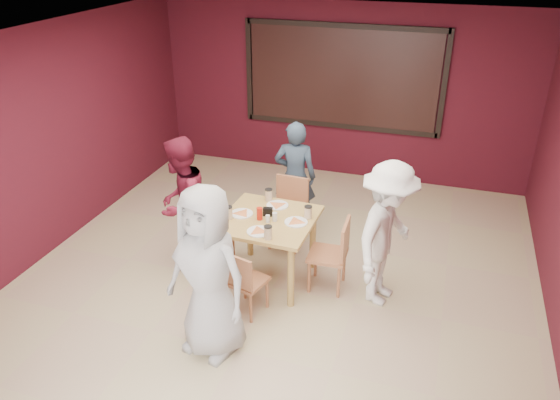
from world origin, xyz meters
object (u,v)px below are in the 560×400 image
(diner_back, at_px, (295,177))
(diner_front, at_px, (208,273))
(chair_right, at_px, (334,251))
(chair_front, at_px, (243,279))
(chair_left, at_px, (211,233))
(chair_back, at_px, (289,208))
(diner_left, at_px, (181,204))
(dining_table, at_px, (269,226))
(diner_right, at_px, (387,235))

(diner_back, bearing_deg, diner_front, 80.46)
(chair_right, bearing_deg, chair_front, -136.76)
(chair_left, height_order, diner_front, diner_front)
(chair_back, distance_m, diner_front, 2.22)
(diner_left, bearing_deg, diner_back, 138.49)
(chair_right, bearing_deg, dining_table, -176.43)
(chair_left, bearing_deg, diner_front, -65.91)
(chair_right, relative_size, diner_front, 0.49)
(diner_back, bearing_deg, chair_front, 82.99)
(dining_table, relative_size, chair_right, 1.22)
(dining_table, bearing_deg, diner_front, -96.53)
(chair_back, relative_size, diner_front, 0.51)
(diner_right, bearing_deg, chair_right, 102.01)
(dining_table, xyz_separation_m, chair_right, (0.77, 0.05, -0.22))
(dining_table, height_order, chair_front, dining_table)
(diner_back, relative_size, diner_left, 0.94)
(chair_front, relative_size, diner_right, 0.47)
(chair_front, height_order, chair_back, chair_back)
(chair_right, xyz_separation_m, diner_back, (-0.83, 1.23, 0.28))
(diner_back, height_order, diner_left, diner_left)
(chair_back, bearing_deg, chair_left, -132.96)
(chair_front, distance_m, diner_back, 2.02)
(chair_front, distance_m, diner_left, 1.35)
(diner_front, relative_size, diner_right, 1.07)
(diner_front, xyz_separation_m, diner_right, (1.48, 1.32, -0.06))
(chair_front, height_order, diner_left, diner_left)
(chair_back, bearing_deg, diner_left, -141.67)
(diner_left, height_order, diner_right, diner_right)
(chair_back, bearing_deg, diner_right, -32.33)
(chair_left, xyz_separation_m, chair_right, (1.53, -0.03, 0.06))
(diner_front, bearing_deg, chair_right, 70.10)
(dining_table, relative_size, chair_left, 1.38)
(diner_front, relative_size, diner_left, 1.08)
(chair_right, height_order, diner_left, diner_left)
(chair_front, relative_size, chair_back, 0.86)
(chair_back, relative_size, chair_right, 1.04)
(chair_back, bearing_deg, dining_table, -88.66)
(chair_left, relative_size, diner_back, 0.50)
(diner_left, bearing_deg, chair_right, 89.13)
(dining_table, bearing_deg, diner_right, 0.76)
(chair_right, distance_m, diner_back, 1.51)
(chair_front, distance_m, diner_right, 1.61)
(diner_right, bearing_deg, diner_left, 105.06)
(chair_right, bearing_deg, diner_right, -3.05)
(chair_right, xyz_separation_m, diner_right, (0.57, -0.03, 0.34))
(diner_back, distance_m, diner_left, 1.64)
(chair_back, relative_size, diner_back, 0.59)
(dining_table, xyz_separation_m, chair_front, (-0.04, -0.71, -0.27))
(diner_left, bearing_deg, chair_front, 53.76)
(diner_front, distance_m, diner_left, 1.63)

